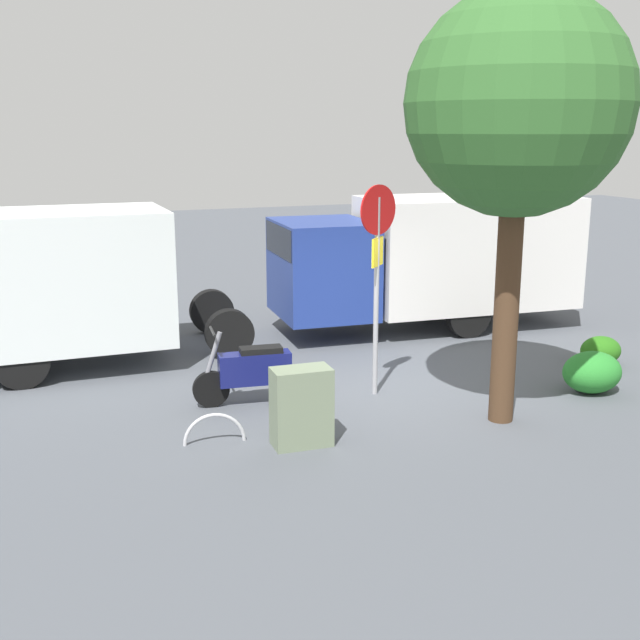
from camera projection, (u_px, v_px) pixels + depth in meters
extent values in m
plane|color=#494D54|center=(376.00, 390.00, 12.86)|extent=(60.00, 60.00, 0.00)
cylinder|color=black|center=(428.00, 297.00, 17.79)|extent=(0.92, 0.31, 0.90)
cylinder|color=black|center=(468.00, 315.00, 16.03)|extent=(0.92, 0.31, 0.90)
cylinder|color=black|center=(212.00, 311.00, 16.37)|extent=(0.92, 0.31, 0.90)
cylinder|color=black|center=(229.00, 333.00, 14.61)|extent=(0.92, 0.31, 0.90)
cube|color=silver|center=(466.00, 251.00, 16.76)|extent=(4.53, 2.50, 2.29)
cube|color=navy|center=(322.00, 268.00, 15.88)|extent=(1.94, 2.22, 1.90)
cube|color=black|center=(322.00, 238.00, 15.74)|extent=(1.95, 2.06, 0.60)
cylinder|color=black|center=(20.00, 334.00, 14.59)|extent=(0.90, 0.26, 0.90)
cylinder|color=black|center=(21.00, 361.00, 12.86)|extent=(0.90, 0.26, 0.90)
cube|color=silver|center=(39.00, 279.00, 13.59)|extent=(4.34, 2.23, 2.32)
cylinder|color=black|center=(211.00, 389.00, 12.02)|extent=(0.57, 0.17, 0.56)
cylinder|color=black|center=(292.00, 383.00, 12.32)|extent=(0.57, 0.17, 0.56)
cube|color=navy|center=(255.00, 368.00, 12.11)|extent=(1.13, 0.45, 0.48)
cube|color=black|center=(261.00, 351.00, 12.08)|extent=(0.67, 0.36, 0.12)
cylinder|color=slate|center=(213.00, 354.00, 11.90)|extent=(0.29, 0.10, 0.69)
cylinder|color=black|center=(213.00, 331.00, 11.82)|extent=(0.11, 0.55, 0.04)
cylinder|color=#9E9EA3|center=(376.00, 298.00, 12.31)|extent=(0.08, 0.08, 3.12)
cylinder|color=red|center=(378.00, 210.00, 11.97)|extent=(0.71, 0.32, 0.76)
cube|color=yellow|center=(378.00, 252.00, 12.12)|extent=(0.33, 0.33, 0.44)
cylinder|color=#47301E|center=(507.00, 306.00, 11.15)|extent=(0.35, 0.35, 3.39)
sphere|color=#2F6029|center=(518.00, 103.00, 10.50)|extent=(3.03, 3.03, 3.03)
cube|color=slate|center=(301.00, 407.00, 10.50)|extent=(0.80, 0.47, 1.07)
torus|color=#B7B7BC|center=(215.00, 443.00, 10.69)|extent=(0.85, 0.16, 0.85)
ellipsoid|color=#276716|center=(601.00, 351.00, 14.19)|extent=(0.75, 0.62, 0.51)
ellipsoid|color=#287E2B|center=(592.00, 372.00, 12.67)|extent=(0.98, 0.80, 0.67)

